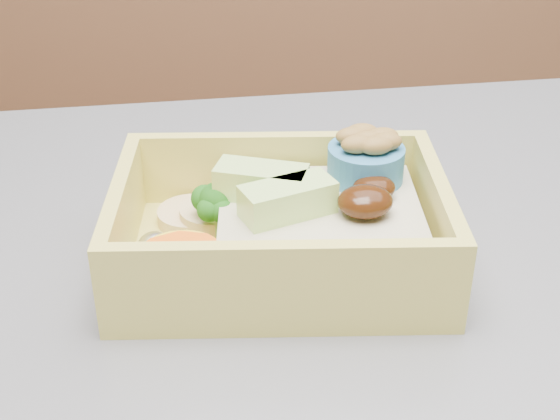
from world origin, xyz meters
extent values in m
cube|color=brown|center=(0.00, 1.20, 0.45)|extent=(3.20, 0.60, 0.90)
cube|color=#D7CA59|center=(0.21, 0.04, 0.92)|extent=(0.22, 0.17, 0.01)
cube|color=#D7CA59|center=(0.22, 0.11, 0.95)|extent=(0.20, 0.04, 0.05)
cube|color=#D7CA59|center=(0.20, -0.03, 0.95)|extent=(0.20, 0.04, 0.05)
cube|color=#D7CA59|center=(0.30, 0.03, 0.95)|extent=(0.03, 0.13, 0.05)
cube|color=#D7CA59|center=(0.11, 0.05, 0.95)|extent=(0.03, 0.13, 0.05)
cube|color=tan|center=(0.23, 0.04, 0.94)|extent=(0.14, 0.13, 0.03)
ellipsoid|color=black|center=(0.26, 0.03, 0.97)|extent=(0.04, 0.03, 0.02)
ellipsoid|color=black|center=(0.27, 0.04, 0.97)|extent=(0.03, 0.03, 0.01)
cube|color=#C2F17E|center=(0.21, 0.03, 0.97)|extent=(0.06, 0.04, 0.02)
cube|color=#C2F17E|center=(0.20, 0.06, 0.97)|extent=(0.06, 0.04, 0.02)
cylinder|color=#7CA95B|center=(0.17, 0.06, 0.94)|extent=(0.01, 0.01, 0.02)
sphere|color=#1E6116|center=(0.17, 0.06, 0.96)|extent=(0.02, 0.02, 0.02)
sphere|color=#1E6116|center=(0.18, 0.06, 0.96)|extent=(0.02, 0.02, 0.02)
sphere|color=#1E6116|center=(0.16, 0.07, 0.96)|extent=(0.02, 0.02, 0.02)
sphere|color=#1E6116|center=(0.17, 0.05, 0.95)|extent=(0.02, 0.02, 0.02)
sphere|color=#1E6116|center=(0.16, 0.06, 0.95)|extent=(0.02, 0.02, 0.02)
sphere|color=#1E6116|center=(0.17, 0.07, 0.95)|extent=(0.02, 0.02, 0.02)
cylinder|color=yellow|center=(0.15, 0.02, 0.94)|extent=(0.05, 0.05, 0.02)
cylinder|color=orange|center=(0.15, 0.02, 0.95)|extent=(0.03, 0.03, 0.00)
cylinder|color=orange|center=(0.14, 0.01, 0.96)|extent=(0.03, 0.03, 0.00)
cylinder|color=orange|center=(0.15, 0.01, 0.96)|extent=(0.03, 0.03, 0.00)
cylinder|color=tan|center=(0.15, 0.09, 0.93)|extent=(0.04, 0.04, 0.01)
cylinder|color=tan|center=(0.17, 0.08, 0.94)|extent=(0.04, 0.04, 0.01)
ellipsoid|color=white|center=(0.19, 0.09, 0.94)|extent=(0.02, 0.02, 0.02)
ellipsoid|color=white|center=(0.13, 0.04, 0.94)|extent=(0.02, 0.02, 0.02)
cylinder|color=teal|center=(0.27, 0.07, 0.97)|extent=(0.05, 0.05, 0.02)
ellipsoid|color=brown|center=(0.27, 0.07, 0.99)|extent=(0.02, 0.02, 0.01)
ellipsoid|color=brown|center=(0.28, 0.07, 0.99)|extent=(0.02, 0.02, 0.01)
ellipsoid|color=brown|center=(0.26, 0.08, 0.99)|extent=(0.02, 0.02, 0.01)
ellipsoid|color=brown|center=(0.27, 0.06, 0.99)|extent=(0.02, 0.02, 0.01)
ellipsoid|color=brown|center=(0.26, 0.06, 0.99)|extent=(0.02, 0.02, 0.01)
ellipsoid|color=brown|center=(0.28, 0.06, 0.99)|extent=(0.02, 0.02, 0.01)
ellipsoid|color=brown|center=(0.27, 0.08, 0.99)|extent=(0.02, 0.02, 0.01)
camera|label=1|loc=(0.14, -0.36, 1.20)|focal=50.00mm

